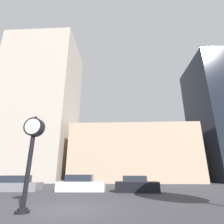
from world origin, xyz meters
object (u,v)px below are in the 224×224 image
object	(u,v)px
car_grey	(17,184)
car_silver	(81,184)
car_black	(136,185)
street_clock	(32,144)

from	to	relation	value
car_grey	car_silver	world-z (taller)	car_silver
car_grey	car_black	world-z (taller)	car_black
street_clock	car_grey	xyz separation A→B (m)	(-5.50, 8.80, -2.53)
car_grey	street_clock	bearing A→B (deg)	-59.71
car_grey	car_silver	bearing A→B (deg)	0.15
car_grey	car_silver	size ratio (longest dim) A/B	0.98
street_clock	car_silver	size ratio (longest dim) A/B	1.02
car_silver	car_black	xyz separation A→B (m)	(5.21, -0.51, -0.02)
street_clock	car_grey	world-z (taller)	street_clock
car_silver	car_black	size ratio (longest dim) A/B	1.15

